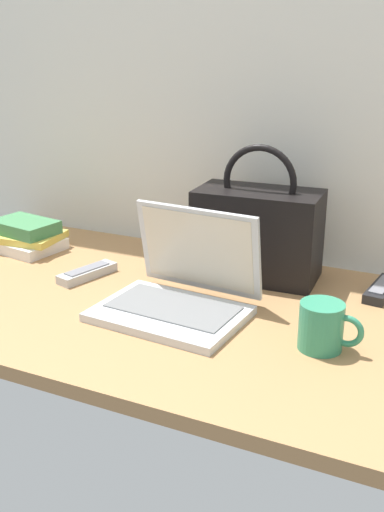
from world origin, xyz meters
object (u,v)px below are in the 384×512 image
coffee_mug (323,326)px  remote_control_near (87,273)px  book_stack (26,236)px  handbag (258,232)px  remote_control_far (382,289)px  laptop (180,291)px

coffee_mug → remote_control_near: size_ratio=0.74×
remote_control_near → book_stack: bearing=159.4°
handbag → coffee_mug: bearing=-51.7°
remote_control_near → handbag: bearing=26.7°
remote_control_near → handbag: 0.43m
remote_control_far → handbag: bearing=-176.8°
coffee_mug → handbag: 0.39m
book_stack → remote_control_far: bearing=6.1°
remote_control_far → book_stack: (-0.96, -0.10, 0.03)m
handbag → remote_control_near: bearing=-153.3°
laptop → coffee_mug: (0.32, -0.04, 0.00)m
remote_control_near → book_stack: (-0.28, 0.10, 0.03)m
remote_control_far → handbag: size_ratio=0.50×
laptop → handbag: size_ratio=0.98×
laptop → coffee_mug: 0.33m
handbag → laptop: bearing=-107.3°
book_stack → handbag: bearing=7.4°
laptop → book_stack: bearing=162.7°
remote_control_near → remote_control_far: (0.68, 0.21, 0.00)m
laptop → coffee_mug: size_ratio=2.63×
laptop → handbag: bearing=72.7°
remote_control_near → remote_control_far: 0.71m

